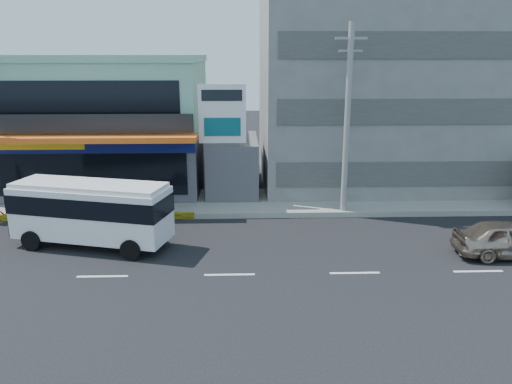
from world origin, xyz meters
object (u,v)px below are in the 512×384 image
utility_pole_near (347,120)px  sedan (510,239)px  concrete_building (385,77)px  billboard (222,121)px  minibus (91,209)px  shop_building (108,126)px  satellite_dish (232,140)px

utility_pole_near → sedan: size_ratio=2.15×
concrete_building → sedan: concrete_building is taller
billboard → minibus: bearing=-134.3°
shop_building → sedan: (20.00, -12.45, -3.21)m
shop_building → concrete_building: concrete_building is taller
billboard → satellite_dish: bearing=74.5°
concrete_building → billboard: size_ratio=2.32×
concrete_building → satellite_dish: 11.30m
sedan → minibus: bearing=86.5°
satellite_dish → billboard: bearing=-105.5°
satellite_dish → minibus: bearing=-129.1°
concrete_building → billboard: 12.17m
shop_building → minibus: (1.77, -10.62, -2.24)m
concrete_building → sedan: bearing=-81.6°
shop_building → sedan: shop_building is taller
billboard → minibus: 8.80m
concrete_building → utility_pole_near: size_ratio=1.60×
utility_pole_near → satellite_dish: bearing=149.0°
shop_building → concrete_building: bearing=3.4°
shop_building → satellite_dish: (8.00, -2.95, -0.42)m
minibus → shop_building: bearing=99.5°
shop_building → satellite_dish: shop_building is taller
billboard → minibus: size_ratio=0.93×
shop_building → minibus: 10.99m
satellite_dish → utility_pole_near: utility_pole_near is taller
shop_building → utility_pole_near: size_ratio=1.24×
satellite_dish → sedan: bearing=-38.4°
sedan → concrete_building: bearing=10.6°
satellite_dish → billboard: (-0.50, -1.80, 1.35)m
shop_building → billboard: 8.92m
satellite_dish → sedan: size_ratio=0.32×
billboard → minibus: (-5.73, -5.87, -3.17)m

